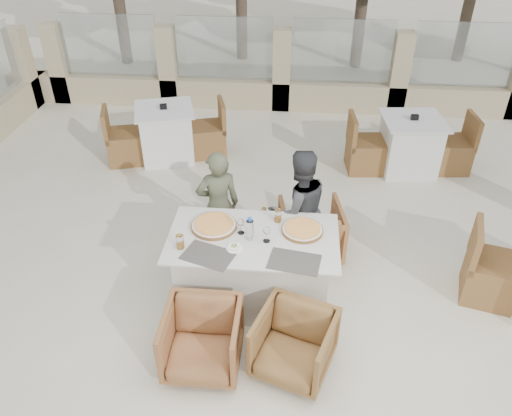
# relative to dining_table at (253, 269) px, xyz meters

# --- Properties ---
(ground) EXTENTS (80.00, 80.00, 0.00)m
(ground) POSITION_rel_dining_table_xyz_m (0.05, -0.01, -0.39)
(ground) COLOR silver
(ground) RESTS_ON ground
(perimeter_wall_far) EXTENTS (10.00, 0.34, 1.60)m
(perimeter_wall_far) POSITION_rel_dining_table_xyz_m (0.05, 4.79, 0.42)
(perimeter_wall_far) COLOR #C2AF89
(perimeter_wall_far) RESTS_ON ground
(dining_table) EXTENTS (1.60, 0.90, 0.77)m
(dining_table) POSITION_rel_dining_table_xyz_m (0.00, 0.00, 0.00)
(dining_table) COLOR beige
(dining_table) RESTS_ON ground
(placemat_near_left) EXTENTS (0.52, 0.43, 0.00)m
(placemat_near_left) POSITION_rel_dining_table_xyz_m (-0.37, -0.29, 0.39)
(placemat_near_left) COLOR #504B44
(placemat_near_left) RESTS_ON dining_table
(placemat_near_right) EXTENTS (0.49, 0.37, 0.00)m
(placemat_near_right) POSITION_rel_dining_table_xyz_m (0.39, -0.31, 0.39)
(placemat_near_right) COLOR #4F4B43
(placemat_near_right) RESTS_ON dining_table
(pizza_left) EXTENTS (0.53, 0.53, 0.06)m
(pizza_left) POSITION_rel_dining_table_xyz_m (-0.39, 0.13, 0.41)
(pizza_left) COLOR orange
(pizza_left) RESTS_ON dining_table
(pizza_right) EXTENTS (0.52, 0.52, 0.05)m
(pizza_right) POSITION_rel_dining_table_xyz_m (0.46, 0.14, 0.41)
(pizza_right) COLOR orange
(pizza_right) RESTS_ON dining_table
(water_bottle) EXTENTS (0.08, 0.08, 0.24)m
(water_bottle) POSITION_rel_dining_table_xyz_m (-0.03, -0.02, 0.50)
(water_bottle) COLOR #A1BDD4
(water_bottle) RESTS_ON dining_table
(wine_glass_centre) EXTENTS (0.08, 0.08, 0.18)m
(wine_glass_centre) POSITION_rel_dining_table_xyz_m (-0.12, 0.06, 0.48)
(wine_glass_centre) COLOR white
(wine_glass_centre) RESTS_ON dining_table
(wine_glass_near) EXTENTS (0.09, 0.09, 0.18)m
(wine_glass_near) POSITION_rel_dining_table_xyz_m (0.13, -0.04, 0.48)
(wine_glass_near) COLOR white
(wine_glass_near) RESTS_ON dining_table
(beer_glass_left) EXTENTS (0.08, 0.08, 0.14)m
(beer_glass_left) POSITION_rel_dining_table_xyz_m (-0.64, -0.20, 0.45)
(beer_glass_left) COLOR orange
(beer_glass_left) RESTS_ON dining_table
(beer_glass_right) EXTENTS (0.09, 0.09, 0.13)m
(beer_glass_right) POSITION_rel_dining_table_xyz_m (0.22, 0.28, 0.45)
(beer_glass_right) COLOR orange
(beer_glass_right) RESTS_ON dining_table
(olive_dish) EXTENTS (0.11, 0.11, 0.04)m
(olive_dish) POSITION_rel_dining_table_xyz_m (-0.16, -0.18, 0.41)
(olive_dish) COLOR white
(olive_dish) RESTS_ON dining_table
(armchair_far_left) EXTENTS (0.72, 0.74, 0.57)m
(armchair_far_left) POSITION_rel_dining_table_xyz_m (-0.29, 0.60, -0.10)
(armchair_far_left) COLOR olive
(armchair_far_left) RESTS_ON ground
(armchair_far_right) EXTENTS (0.77, 0.78, 0.62)m
(armchair_far_right) POSITION_rel_dining_table_xyz_m (0.57, 0.76, -0.08)
(armchair_far_right) COLOR #9B6538
(armchair_far_right) RESTS_ON ground
(armchair_near_left) EXTENTS (0.64, 0.66, 0.60)m
(armchair_near_left) POSITION_rel_dining_table_xyz_m (-0.36, -0.85, -0.08)
(armchair_near_left) COLOR #945F36
(armchair_near_left) RESTS_ON ground
(armchair_near_right) EXTENTS (0.80, 0.81, 0.58)m
(armchair_near_right) POSITION_rel_dining_table_xyz_m (0.42, -0.81, -0.09)
(armchair_near_right) COLOR brown
(armchair_near_right) RESTS_ON ground
(diner_left) EXTENTS (0.54, 0.44, 1.28)m
(diner_left) POSITION_rel_dining_table_xyz_m (-0.44, 0.69, 0.25)
(diner_left) COLOR #52573F
(diner_left) RESTS_ON ground
(diner_right) EXTENTS (0.81, 0.74, 1.36)m
(diner_right) POSITION_rel_dining_table_xyz_m (0.41, 0.63, 0.29)
(diner_right) COLOR #3C3E41
(diner_right) RESTS_ON ground
(bg_table_a) EXTENTS (1.80, 1.24, 0.77)m
(bg_table_a) POSITION_rel_dining_table_xyz_m (-1.55, 2.84, 0.00)
(bg_table_a) COLOR white
(bg_table_a) RESTS_ON ground
(bg_table_b) EXTENTS (1.71, 0.97, 0.77)m
(bg_table_b) POSITION_rel_dining_table_xyz_m (1.95, 2.79, 0.00)
(bg_table_b) COLOR silver
(bg_table_b) RESTS_ON ground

